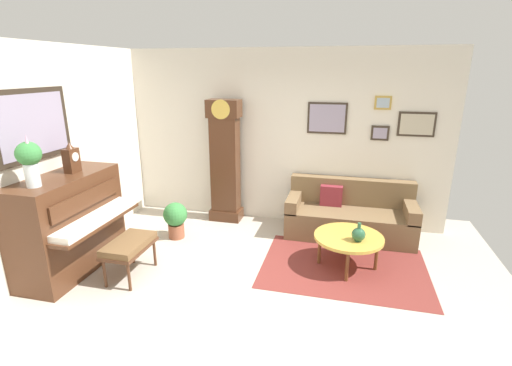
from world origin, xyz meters
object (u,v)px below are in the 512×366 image
(couch, at_px, (349,215))
(piano, at_px, (70,223))
(coffee_table, at_px, (349,238))
(green_jug, at_px, (359,234))
(grandfather_clock, at_px, (225,165))
(piano_bench, at_px, (129,246))
(flower_vase, at_px, (29,159))
(mantel_clock, at_px, (71,159))
(potted_plant, at_px, (176,218))

(couch, bearing_deg, piano, -150.81)
(coffee_table, bearing_deg, green_jug, -46.58)
(piano, bearing_deg, green_jug, 12.14)
(grandfather_clock, relative_size, couch, 1.07)
(piano_bench, distance_m, coffee_table, 2.75)
(piano_bench, bearing_deg, flower_vase, -151.88)
(piano_bench, xyz_separation_m, grandfather_clock, (0.57, 2.04, 0.56))
(piano_bench, height_order, flower_vase, flower_vase)
(mantel_clock, bearing_deg, grandfather_clock, 53.48)
(couch, relative_size, green_jug, 7.92)
(flower_vase, xyz_separation_m, green_jug, (3.52, 1.19, -1.03))
(coffee_table, bearing_deg, couch, 89.47)
(grandfather_clock, distance_m, potted_plant, 1.21)
(grandfather_clock, height_order, green_jug, grandfather_clock)
(green_jug, bearing_deg, flower_vase, -161.39)
(piano, relative_size, couch, 0.76)
(coffee_table, distance_m, mantel_clock, 3.62)
(mantel_clock, bearing_deg, piano, -90.85)
(coffee_table, height_order, green_jug, green_jug)
(flower_vase, distance_m, potted_plant, 2.18)
(piano_bench, relative_size, potted_plant, 1.25)
(coffee_table, distance_m, potted_plant, 2.56)
(coffee_table, relative_size, green_jug, 3.67)
(piano_bench, relative_size, coffee_table, 0.80)
(piano_bench, distance_m, grandfather_clock, 2.19)
(grandfather_clock, distance_m, flower_vase, 2.89)
(piano, height_order, piano_bench, piano)
(grandfather_clock, relative_size, mantel_clock, 5.34)
(piano_bench, bearing_deg, potted_plant, 87.03)
(couch, xyz_separation_m, mantel_clock, (-3.42, -1.73, 1.10))
(mantel_clock, bearing_deg, green_jug, 9.24)
(grandfather_clock, relative_size, potted_plant, 3.62)
(flower_vase, distance_m, green_jug, 3.86)
(couch, relative_size, flower_vase, 3.28)
(coffee_table, bearing_deg, flower_vase, -159.08)
(grandfather_clock, height_order, coffee_table, grandfather_clock)
(grandfather_clock, relative_size, flower_vase, 3.50)
(piano_bench, height_order, couch, couch)
(grandfather_clock, height_order, mantel_clock, grandfather_clock)
(coffee_table, bearing_deg, piano_bench, -161.46)
(couch, distance_m, flower_vase, 4.33)
(potted_plant, bearing_deg, flower_vase, -118.66)
(couch, height_order, mantel_clock, mantel_clock)
(couch, xyz_separation_m, potted_plant, (-2.56, -0.76, 0.01))
(piano, distance_m, coffee_table, 3.53)
(couch, bearing_deg, flower_vase, -145.63)
(piano_bench, bearing_deg, coffee_table, 18.54)
(coffee_table, bearing_deg, grandfather_clock, 150.19)
(piano, xyz_separation_m, potted_plant, (0.87, 1.15, -0.31))
(piano, relative_size, mantel_clock, 3.79)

